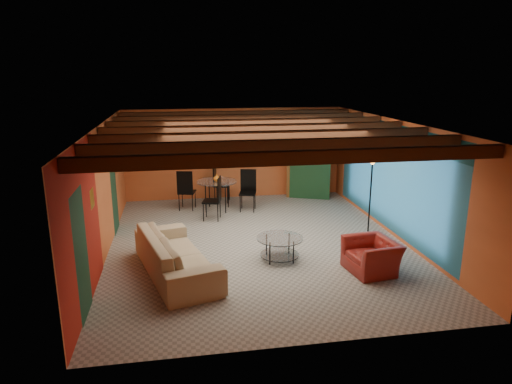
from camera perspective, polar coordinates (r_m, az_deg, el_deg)
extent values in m
cube|color=gray|center=(10.39, 0.19, -6.42)|extent=(6.50, 8.00, 0.01)
cube|color=silver|center=(9.74, 0.20, 8.54)|extent=(6.50, 8.00, 0.01)
cube|color=#D76431|center=(13.85, -2.70, 4.80)|extent=(6.50, 0.02, 2.70)
cube|color=#9E1C11|center=(9.96, -18.54, -0.01)|extent=(0.02, 8.00, 2.70)
cube|color=teal|center=(11.01, 17.10, 1.49)|extent=(0.02, 8.00, 2.70)
imported|color=tan|center=(8.92, -9.90, -7.65)|extent=(1.72, 2.88, 0.79)
imported|color=maroon|center=(9.19, 14.20, -7.72)|extent=(0.99, 1.09, 0.64)
cube|color=brown|center=(14.06, 6.42, 3.56)|extent=(1.31, 0.97, 2.06)
cube|color=black|center=(13.68, -6.46, 5.87)|extent=(1.05, 0.03, 0.65)
imported|color=#26661E|center=(13.87, 6.57, 8.62)|extent=(0.47, 0.43, 0.43)
imported|color=orange|center=(12.55, -4.94, 3.22)|extent=(0.24, 0.24, 0.20)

